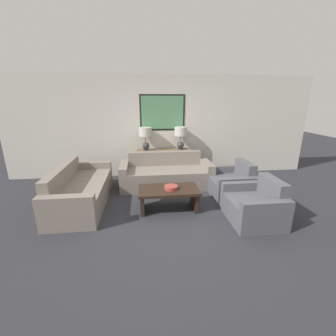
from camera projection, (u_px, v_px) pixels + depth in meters
ground_plane at (175, 217)px, 4.05m from camera, size 20.00×20.00×0.00m
back_wall at (162, 127)px, 6.03m from camera, size 8.19×0.12×2.65m
console_table at (163, 163)px, 6.06m from camera, size 1.40×0.36×0.75m
table_lamp_left at (145, 135)px, 5.79m from camera, size 0.33×0.33×0.59m
table_lamp_right at (181, 135)px, 5.89m from camera, size 0.33×0.33×0.59m
couch_by_back_wall at (166, 175)px, 5.44m from camera, size 2.16×0.89×0.79m
couch_by_side at (81, 190)px, 4.51m from camera, size 0.89×2.16×0.79m
coffee_table at (169, 194)px, 4.25m from camera, size 1.13×0.62×0.43m
decorative_bowl at (171, 188)px, 4.18m from camera, size 0.26×0.26×0.07m
armchair_near_back_wall at (231, 184)px, 4.93m from camera, size 0.83×0.99×0.75m
armchair_near_camera at (255, 206)px, 3.90m from camera, size 0.83×0.99×0.75m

